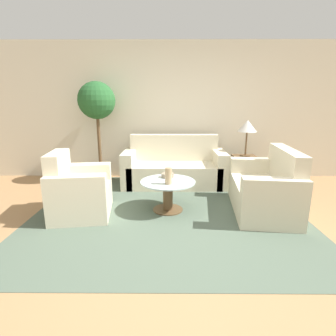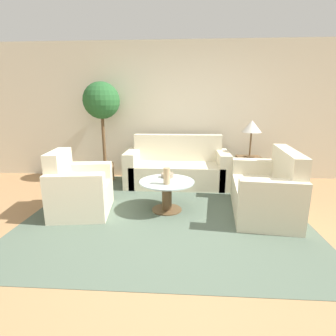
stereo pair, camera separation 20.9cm
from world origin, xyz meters
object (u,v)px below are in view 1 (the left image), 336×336
object	(u,v)px
loveseat	(267,191)
vase	(168,176)
bowl	(168,175)
table_lamp	(247,127)
potted_plant	(97,109)
sofa_main	(174,169)
armchair	(77,194)
coffee_table	(168,192)

from	to	relation	value
loveseat	vase	bearing A→B (deg)	-78.07
loveseat	bowl	size ratio (longest dim) A/B	7.78
table_lamp	potted_plant	bearing A→B (deg)	175.90
table_lamp	sofa_main	bearing A→B (deg)	179.16
sofa_main	loveseat	size ratio (longest dim) A/B	1.31
sofa_main	vase	distance (m)	1.40
vase	bowl	size ratio (longest dim) A/B	1.22
vase	bowl	xyz separation A→B (m)	(-0.01, 0.32, -0.08)
vase	armchair	bearing A→B (deg)	-179.63
loveseat	bowl	world-z (taller)	loveseat
potted_plant	vase	distance (m)	2.19
armchair	potted_plant	bearing A→B (deg)	-4.43
sofa_main	armchair	size ratio (longest dim) A/B	2.02
sofa_main	coffee_table	xyz separation A→B (m)	(-0.11, -1.24, -0.01)
coffee_table	potted_plant	distance (m)	2.20
armchair	coffee_table	distance (m)	1.21
armchair	vase	bearing A→B (deg)	-97.28
loveseat	bowl	distance (m)	1.40
table_lamp	vase	bearing A→B (deg)	-135.51
loveseat	bowl	bearing A→B (deg)	-91.53
armchair	bowl	world-z (taller)	armchair
loveseat	coffee_table	bearing A→B (deg)	-83.66
bowl	armchair	bearing A→B (deg)	-164.59
vase	bowl	world-z (taller)	vase
sofa_main	bowl	world-z (taller)	sofa_main
armchair	bowl	bearing A→B (deg)	-82.24
coffee_table	vase	bearing A→B (deg)	-86.27
armchair	coffee_table	world-z (taller)	armchair
armchair	vase	distance (m)	1.24
loveseat	potted_plant	xyz separation A→B (m)	(-2.66, 1.42, 1.07)
table_lamp	coffee_table	bearing A→B (deg)	-138.64
loveseat	table_lamp	distance (m)	1.44
armchair	coffee_table	size ratio (longest dim) A/B	1.20
potted_plant	vase	xyz separation A→B (m)	(1.30, -1.55, -0.83)
sofa_main	potted_plant	size ratio (longest dim) A/B	0.99
coffee_table	potted_plant	world-z (taller)	potted_plant
sofa_main	vase	world-z (taller)	sofa_main
table_lamp	bowl	bearing A→B (deg)	-143.45
sofa_main	vase	bearing A→B (deg)	-94.04
armchair	vase	world-z (taller)	armchair
armchair	table_lamp	distance (m)	3.03
sofa_main	coffee_table	world-z (taller)	sofa_main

